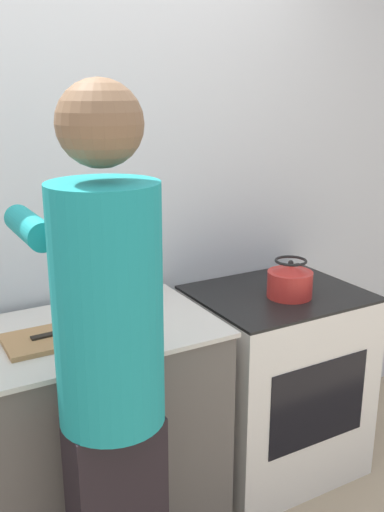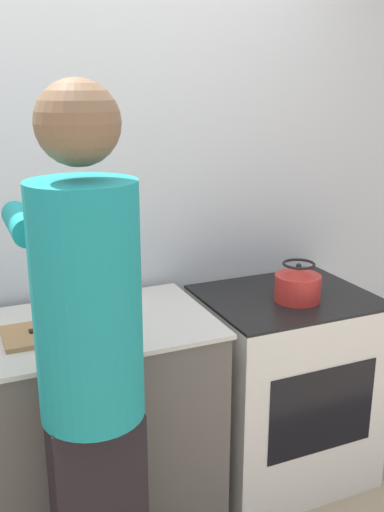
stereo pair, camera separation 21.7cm
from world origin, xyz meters
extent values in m
cube|color=silver|center=(0.00, 0.68, 1.30)|extent=(8.00, 0.05, 2.60)
cube|color=silver|center=(0.90, 0.31, 0.44)|extent=(0.74, 0.61, 0.88)
cube|color=black|center=(0.90, 0.31, 0.89)|extent=(0.74, 0.61, 0.01)
cube|color=black|center=(0.90, 0.00, 0.49)|extent=(0.52, 0.01, 0.39)
cylinder|color=teal|center=(-0.10, -0.20, 1.19)|extent=(0.31, 0.31, 0.70)
sphere|color=brown|center=(-0.10, -0.20, 1.69)|extent=(0.23, 0.23, 0.23)
cylinder|color=teal|center=(-0.24, 0.08, 1.38)|extent=(0.09, 0.30, 0.09)
cylinder|color=teal|center=(0.03, 0.08, 1.38)|extent=(0.09, 0.30, 0.09)
cube|color=#A87A4C|center=(-0.15, 0.26, 0.92)|extent=(0.33, 0.22, 0.02)
cube|color=silver|center=(-0.07, 0.27, 0.93)|extent=(0.14, 0.04, 0.01)
cube|color=black|center=(-0.18, 0.27, 0.93)|extent=(0.08, 0.03, 0.01)
cylinder|color=red|center=(0.90, 0.24, 0.95)|extent=(0.20, 0.20, 0.11)
cone|color=red|center=(0.90, 0.24, 1.02)|extent=(0.16, 0.16, 0.03)
sphere|color=black|center=(0.90, 0.24, 1.05)|extent=(0.02, 0.02, 0.02)
torus|color=black|center=(0.90, 0.24, 1.06)|extent=(0.14, 0.14, 0.01)
camera|label=1|loc=(-0.63, -1.61, 1.78)|focal=40.00mm
camera|label=2|loc=(-0.43, -1.70, 1.78)|focal=40.00mm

